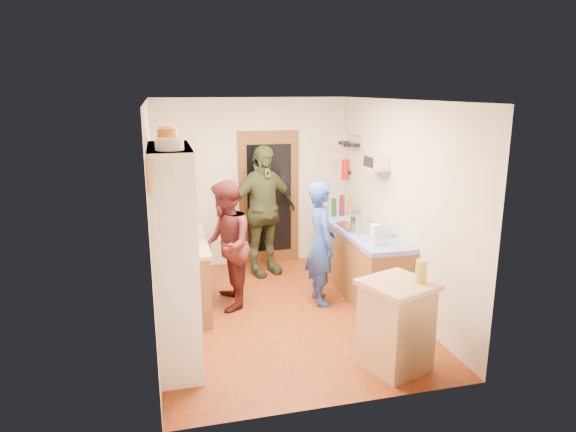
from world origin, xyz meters
name	(u,v)px	position (x,y,z in m)	size (l,w,h in m)	color
floor	(283,313)	(0.00, 0.00, -0.01)	(3.00, 4.00, 0.02)	maroon
ceiling	(283,99)	(0.00, 0.00, 2.61)	(3.00, 4.00, 0.02)	silver
wall_back	(253,183)	(0.00, 2.01, 1.30)	(3.00, 0.02, 2.60)	beige
wall_front	(341,267)	(0.00, -2.01, 1.30)	(3.00, 0.02, 2.60)	beige
wall_left	(152,220)	(-1.51, 0.00, 1.30)	(0.02, 4.00, 2.60)	beige
wall_right	(399,205)	(1.51, 0.00, 1.30)	(0.02, 4.00, 2.60)	beige
door_frame	(269,198)	(0.25, 1.97, 1.05)	(0.95, 0.06, 2.10)	brown
door_glass	(269,198)	(0.25, 1.94, 1.05)	(0.70, 0.02, 1.70)	black
hutch_body	(175,257)	(-1.30, -0.80, 1.10)	(0.40, 1.20, 2.20)	white
hutch_top_shelf	(169,148)	(-1.30, -0.80, 2.18)	(0.40, 1.14, 0.04)	white
plate_stack	(169,144)	(-1.30, -1.12, 2.25)	(0.25, 0.25, 0.10)	white
orange_pot_a	(168,137)	(-1.30, -0.74, 2.28)	(0.20, 0.20, 0.16)	orange
orange_pot_b	(167,134)	(-1.30, -0.45, 2.28)	(0.18, 0.18, 0.16)	orange
left_counter_base	(182,277)	(-1.20, 0.45, 0.42)	(0.60, 1.40, 0.85)	brown
left_counter_top	(180,242)	(-1.20, 0.45, 0.88)	(0.64, 1.44, 0.05)	tan
toaster	(186,244)	(-1.15, 0.03, 0.98)	(0.21, 0.14, 0.16)	white
kettle	(176,236)	(-1.25, 0.34, 1.00)	(0.17, 0.17, 0.20)	white
orange_bowl	(186,233)	(-1.12, 0.63, 0.95)	(0.21, 0.21, 0.10)	orange
chopping_board	(180,227)	(-1.18, 1.06, 0.91)	(0.30, 0.22, 0.03)	tan
right_counter_base	(359,261)	(1.20, 0.50, 0.42)	(0.60, 2.20, 0.84)	brown
right_counter_top	(360,229)	(1.20, 0.50, 0.87)	(0.62, 2.22, 0.06)	#1025A4
hob	(362,227)	(1.20, 0.43, 0.92)	(0.55, 0.58, 0.04)	silver
pot_on_hob	(358,220)	(1.15, 0.47, 1.00)	(0.20, 0.20, 0.13)	silver
bottle_a	(334,207)	(1.05, 1.16, 1.04)	(0.07, 0.07, 0.27)	#143F14
bottle_b	(342,205)	(1.18, 1.17, 1.05)	(0.08, 0.08, 0.31)	#591419
bottle_c	(350,206)	(1.31, 1.18, 1.04)	(0.07, 0.07, 0.29)	olive
paper_towel	(375,235)	(1.05, -0.32, 1.03)	(0.12, 0.12, 0.26)	white
mixing_bowl	(382,233)	(1.30, 0.01, 0.95)	(0.25, 0.25, 0.09)	silver
island_base	(396,328)	(0.78, -1.52, 0.43)	(0.55, 0.55, 0.86)	tan
island_top	(398,285)	(0.78, -1.52, 0.89)	(0.62, 0.62, 0.05)	tan
cutting_board	(391,283)	(0.71, -1.49, 0.90)	(0.35, 0.28, 0.02)	white
oil_jar	(421,271)	(0.99, -1.57, 1.02)	(0.11, 0.11, 0.22)	#AD9E2D
pan_rail	(353,135)	(1.46, 1.52, 2.05)	(0.02, 0.02, 0.65)	silver
pan_hang_a	(353,145)	(1.40, 1.35, 1.92)	(0.18, 0.18, 0.05)	black
pan_hang_b	(349,145)	(1.40, 1.55, 1.90)	(0.16, 0.16, 0.05)	black
pan_hang_c	(344,143)	(1.40, 1.75, 1.91)	(0.17, 0.17, 0.05)	black
wall_shelf	(376,169)	(1.37, 0.45, 1.70)	(0.26, 0.42, 0.03)	tan
radio	(376,162)	(1.37, 0.45, 1.79)	(0.22, 0.30, 0.15)	silver
ext_bracket	(349,173)	(1.47, 1.70, 1.45)	(0.06, 0.10, 0.04)	black
fire_extinguisher	(345,169)	(1.41, 1.70, 1.50)	(0.11, 0.11, 0.32)	red
picture_frame	(149,175)	(-1.48, -1.55, 2.05)	(0.03, 0.25, 0.30)	gold
person_hob	(324,243)	(0.59, 0.20, 0.80)	(0.59, 0.38, 1.61)	#254098
person_left	(228,245)	(-0.62, 0.40, 0.82)	(0.80, 0.62, 1.64)	#46181A
person_back	(263,211)	(0.06, 1.46, 0.97)	(1.14, 0.47, 1.95)	#313820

